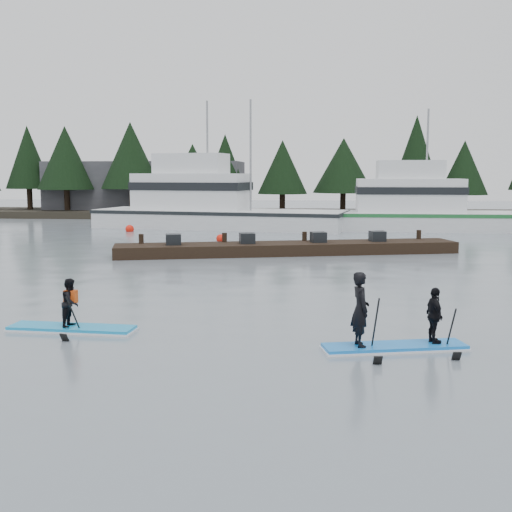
# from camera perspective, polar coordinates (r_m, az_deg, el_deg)

# --- Properties ---
(ground) EXTENTS (160.00, 160.00, 0.00)m
(ground) POSITION_cam_1_polar(r_m,az_deg,el_deg) (15.90, -2.06, -6.68)
(ground) COLOR slate
(ground) RESTS_ON ground
(far_shore) EXTENTS (70.00, 8.00, 0.60)m
(far_shore) POSITION_cam_1_polar(r_m,az_deg,el_deg) (57.44, 3.40, 3.74)
(far_shore) COLOR #2D281E
(far_shore) RESTS_ON ground
(treeline) EXTENTS (60.00, 4.00, 8.00)m
(treeline) POSITION_cam_1_polar(r_m,az_deg,el_deg) (57.46, 3.40, 3.44)
(treeline) COLOR black
(treeline) RESTS_ON ground
(waterfront_building) EXTENTS (18.00, 6.00, 5.00)m
(waterfront_building) POSITION_cam_1_polar(r_m,az_deg,el_deg) (61.44, -9.75, 5.93)
(waterfront_building) COLOR #4C4C51
(waterfront_building) RESTS_ON ground
(fishing_boat_large) EXTENTS (18.46, 8.24, 10.05)m
(fishing_boat_large) POSITION_cam_1_polar(r_m,az_deg,el_deg) (46.26, -3.90, 3.46)
(fishing_boat_large) COLOR silver
(fishing_boat_large) RESTS_ON ground
(fishing_boat_medium) EXTENTS (15.96, 4.75, 9.27)m
(fishing_boat_medium) POSITION_cam_1_polar(r_m,az_deg,el_deg) (46.03, 15.19, 3.09)
(fishing_boat_medium) COLOR silver
(fishing_boat_medium) RESTS_ON ground
(floating_dock) EXTENTS (16.54, 6.28, 0.55)m
(floating_dock) POSITION_cam_1_polar(r_m,az_deg,el_deg) (31.00, 2.87, 0.68)
(floating_dock) COLOR black
(floating_dock) RESTS_ON ground
(buoy_b) EXTENTS (0.51, 0.51, 0.51)m
(buoy_b) POSITION_cam_1_polar(r_m,az_deg,el_deg) (37.08, -3.17, 1.34)
(buoy_b) COLOR red
(buoy_b) RESTS_ON ground
(buoy_a) EXTENTS (0.58, 0.58, 0.58)m
(buoy_a) POSITION_cam_1_polar(r_m,az_deg,el_deg) (44.03, -11.16, 2.15)
(buoy_a) COLOR red
(buoy_a) RESTS_ON ground
(paddleboard_solo) EXTENTS (3.16, 1.15, 1.79)m
(paddleboard_solo) POSITION_cam_1_polar(r_m,az_deg,el_deg) (16.47, -16.09, -4.98)
(paddleboard_solo) COLOR #168FD0
(paddleboard_solo) RESTS_ON ground
(paddleboard_duo) EXTENTS (3.25, 1.55, 2.22)m
(paddleboard_duo) POSITION_cam_1_polar(r_m,az_deg,el_deg) (14.43, 12.06, -5.75)
(paddleboard_duo) COLOR blue
(paddleboard_duo) RESTS_ON ground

